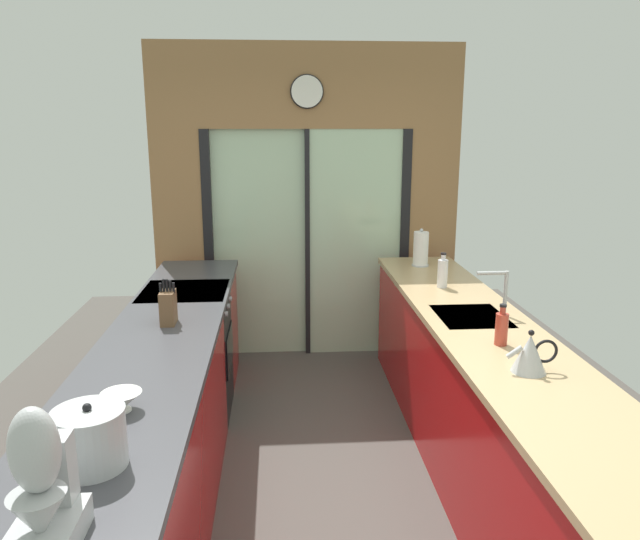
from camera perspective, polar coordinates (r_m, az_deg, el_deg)
name	(u,v)px	position (r m, az deg, el deg)	size (l,w,h in m)	color
ground_plane	(322,457)	(3.99, 0.22, -17.21)	(5.04, 7.60, 0.02)	#4C4742
back_wall_unit	(307,185)	(5.25, -1.23, 7.99)	(2.64, 0.12, 2.70)	olive
left_counter_run	(157,430)	(3.41, -15.10, -14.35)	(0.62, 3.80, 0.92)	#AD0C0F
right_counter_run	(483,405)	(3.69, 15.18, -12.17)	(0.62, 3.80, 0.92)	#AD0C0F
sink_faucet	(501,286)	(3.74, 16.70, -1.47)	(0.19, 0.02, 0.27)	#B7BABC
oven_range	(188,353)	(4.42, -12.37, -7.71)	(0.60, 0.60, 0.92)	black
mixing_bowl	(122,401)	(2.58, -18.24, -11.67)	(0.16, 0.16, 0.08)	silver
knife_block	(168,307)	(3.56, -14.15, -3.40)	(0.09, 0.14, 0.27)	brown
stand_mixer	(42,495)	(1.85, -24.76, -18.74)	(0.17, 0.27, 0.42)	#B7BABC
stock_pot	(90,438)	(2.21, -20.91, -14.64)	(0.24, 0.24, 0.23)	#B7BABC
kettle	(530,353)	(2.96, 19.23, -7.45)	(0.24, 0.16, 0.20)	#B7BABC
soap_bottle_near	(502,328)	(3.27, 16.78, -5.26)	(0.07, 0.07, 0.22)	#B23D2D
soap_bottle_far	(443,273)	(4.31, 11.51, -0.25)	(0.07, 0.07, 0.25)	silver
paper_towel_roll	(421,249)	(4.93, 9.50, 1.96)	(0.14, 0.14, 0.31)	#B7BABC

